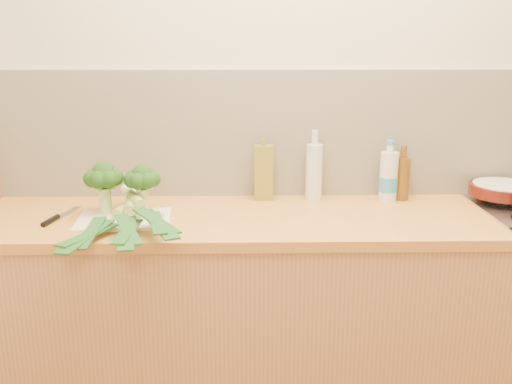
% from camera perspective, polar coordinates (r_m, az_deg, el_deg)
% --- Properties ---
extents(room_shell, '(3.50, 3.50, 3.50)m').
position_cam_1_polar(room_shell, '(2.45, 3.87, 5.79)').
color(room_shell, beige).
rests_on(room_shell, ground).
extents(counter, '(3.20, 0.62, 0.90)m').
position_cam_1_polar(counter, '(2.41, 4.16, -12.54)').
color(counter, '#C28051').
rests_on(counter, ground).
extents(chopping_board, '(0.36, 0.28, 0.01)m').
position_cam_1_polar(chopping_board, '(2.21, -13.06, -2.70)').
color(chopping_board, beige).
rests_on(chopping_board, counter).
extents(broccoli_left, '(0.15, 0.15, 0.20)m').
position_cam_1_polar(broccoli_left, '(2.25, -15.00, 1.35)').
color(broccoli_left, '#A6C271').
rests_on(broccoli_left, chopping_board).
extents(broccoli_right, '(0.14, 0.14, 0.19)m').
position_cam_1_polar(broccoli_right, '(2.24, -11.32, 1.22)').
color(broccoli_right, '#A6C271').
rests_on(broccoli_right, chopping_board).
extents(leek_front, '(0.19, 0.67, 0.04)m').
position_cam_1_polar(leek_front, '(2.18, -13.77, -2.20)').
color(leek_front, white).
rests_on(leek_front, chopping_board).
extents(leek_mid, '(0.17, 0.70, 0.04)m').
position_cam_1_polar(leek_mid, '(2.16, -12.51, -1.78)').
color(leek_mid, white).
rests_on(leek_mid, chopping_board).
extents(leek_back, '(0.31, 0.64, 0.04)m').
position_cam_1_polar(leek_back, '(2.15, -11.46, -1.30)').
color(leek_back, white).
rests_on(leek_back, chopping_board).
extents(chefs_knife, '(0.08, 0.27, 0.02)m').
position_cam_1_polar(chefs_knife, '(2.29, -19.45, -2.51)').
color(chefs_knife, silver).
rests_on(chefs_knife, counter).
extents(skillet, '(0.40, 0.28, 0.05)m').
position_cam_1_polar(skillet, '(2.57, 23.60, 0.23)').
color(skillet, '#45100B').
rests_on(skillet, gas_hob).
extents(oil_tin, '(0.08, 0.05, 0.26)m').
position_cam_1_polar(oil_tin, '(2.41, 0.77, 1.99)').
color(oil_tin, olive).
rests_on(oil_tin, counter).
extents(glass_bottle, '(0.07, 0.07, 0.30)m').
position_cam_1_polar(glass_bottle, '(2.42, 5.82, 2.12)').
color(glass_bottle, silver).
rests_on(glass_bottle, counter).
extents(amber_bottle, '(0.06, 0.06, 0.23)m').
position_cam_1_polar(amber_bottle, '(2.49, 14.39, 1.43)').
color(amber_bottle, brown).
rests_on(amber_bottle, counter).
extents(water_bottle, '(0.08, 0.08, 0.24)m').
position_cam_1_polar(water_bottle, '(2.46, 13.11, 1.38)').
color(water_bottle, silver).
rests_on(water_bottle, counter).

